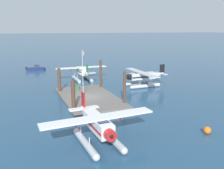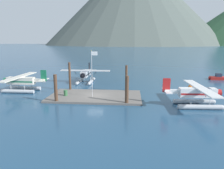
% 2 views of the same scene
% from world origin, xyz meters
% --- Properties ---
extents(ground_plane, '(1200.00, 1200.00, 0.00)m').
position_xyz_m(ground_plane, '(0.00, 0.00, 0.00)').
color(ground_plane, navy).
extents(dock_platform, '(14.26, 7.86, 0.30)m').
position_xyz_m(dock_platform, '(0.00, 0.00, 0.15)').
color(dock_platform, '#66605B').
rests_on(dock_platform, ground).
extents(piling_near_left, '(0.48, 0.48, 4.10)m').
position_xyz_m(piling_near_left, '(-5.04, -3.51, 2.05)').
color(piling_near_left, '#4C3323').
rests_on(piling_near_left, ground).
extents(piling_near_right, '(0.50, 0.50, 4.06)m').
position_xyz_m(piling_near_right, '(4.99, -3.53, 2.03)').
color(piling_near_right, '#4C3323').
rests_on(piling_near_right, ground).
extents(piling_far_left, '(0.38, 0.38, 5.06)m').
position_xyz_m(piling_far_left, '(-5.11, 3.69, 2.53)').
color(piling_far_left, '#4C3323').
rests_on(piling_far_left, ground).
extents(piling_far_right, '(0.38, 0.38, 4.66)m').
position_xyz_m(piling_far_right, '(4.77, 3.69, 2.33)').
color(piling_far_right, '#4C3323').
rests_on(piling_far_right, ground).
extents(flagpole, '(0.95, 0.10, 7.03)m').
position_xyz_m(flagpole, '(-0.22, -0.79, 4.60)').
color(flagpole, silver).
rests_on(flagpole, dock_platform).
extents(fuel_drum, '(0.62, 0.62, 0.88)m').
position_xyz_m(fuel_drum, '(-4.59, -0.58, 0.74)').
color(fuel_drum, '#33663D').
rests_on(fuel_drum, dock_platform).
extents(mooring_buoy, '(0.75, 0.75, 0.75)m').
position_xyz_m(mooring_buoy, '(16.57, 7.34, 0.38)').
color(mooring_buoy, orange).
rests_on(mooring_buoy, ground).
extents(seaplane_white_stbd_aft, '(7.98, 10.45, 3.84)m').
position_xyz_m(seaplane_white_stbd_aft, '(14.44, -3.47, 1.58)').
color(seaplane_white_stbd_aft, '#B7BABF').
rests_on(seaplane_white_stbd_aft, ground).
extents(seaplane_silver_bow_left, '(10.40, 7.98, 3.84)m').
position_xyz_m(seaplane_silver_bow_left, '(-3.97, 11.35, 1.58)').
color(seaplane_silver_bow_left, '#B7BABF').
rests_on(seaplane_silver_bow_left, ground).
extents(seaplane_cream_port_fwd, '(7.98, 10.41, 3.84)m').
position_xyz_m(seaplane_cream_port_fwd, '(-13.50, 2.56, 1.58)').
color(seaplane_cream_port_fwd, '#B7BABF').
rests_on(seaplane_cream_port_fwd, ground).
extents(boat_navy_open_sw, '(1.88, 4.89, 1.50)m').
position_xyz_m(boat_navy_open_sw, '(-29.53, -5.10, 0.49)').
color(boat_navy_open_sw, navy).
rests_on(boat_navy_open_sw, ground).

